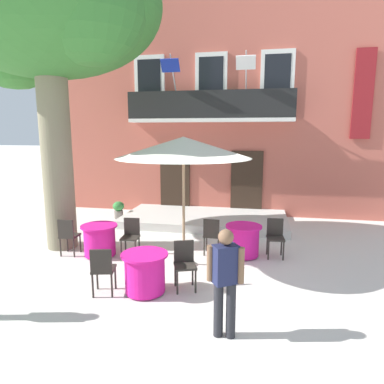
# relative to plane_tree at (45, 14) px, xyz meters

# --- Properties ---
(ground_plane) EXTENTS (120.00, 120.00, 0.00)m
(ground_plane) POSITION_rel_plane_tree_xyz_m (3.64, -0.71, -5.66)
(ground_plane) COLOR silver
(building_facade) EXTENTS (13.00, 5.09, 7.50)m
(building_facade) POSITION_rel_plane_tree_xyz_m (3.34, 6.28, -1.91)
(building_facade) COLOR #BC5B4C
(building_facade) RESTS_ON ground
(entrance_step_platform) EXTENTS (5.28, 2.62, 0.25)m
(entrance_step_platform) POSITION_rel_plane_tree_xyz_m (3.34, 2.98, -5.54)
(entrance_step_platform) COLOR silver
(entrance_step_platform) RESTS_ON ground
(plane_tree) EXTENTS (5.56, 4.88, 7.46)m
(plane_tree) POSITION_rel_plane_tree_xyz_m (0.00, 0.00, 0.00)
(plane_tree) COLOR #7F755B
(plane_tree) RESTS_ON ground
(cafe_table_near_tree) EXTENTS (0.86, 0.86, 0.76)m
(cafe_table_near_tree) POSITION_rel_plane_tree_xyz_m (3.03, -2.08, -5.27)
(cafe_table_near_tree) COLOR #DB1984
(cafe_table_near_tree) RESTS_ON ground
(cafe_chair_near_tree_0) EXTENTS (0.48, 0.48, 0.91)m
(cafe_chair_near_tree_0) POSITION_rel_plane_tree_xyz_m (2.32, -2.33, -5.13)
(cafe_chair_near_tree_0) COLOR #2D2823
(cafe_chair_near_tree_0) RESTS_ON ground
(cafe_chair_near_tree_1) EXTENTS (0.51, 0.51, 0.91)m
(cafe_chair_near_tree_1) POSITION_rel_plane_tree_xyz_m (3.71, -1.75, -5.13)
(cafe_chair_near_tree_1) COLOR #2D2823
(cafe_chair_near_tree_1) RESTS_ON ground
(cafe_table_middle) EXTENTS (0.86, 0.86, 0.76)m
(cafe_table_middle) POSITION_rel_plane_tree_xyz_m (4.73, 0.16, -5.27)
(cafe_table_middle) COLOR #DB1984
(cafe_table_middle) RESTS_ON ground
(cafe_chair_middle_0) EXTENTS (0.41, 0.41, 0.91)m
(cafe_chair_middle_0) POSITION_rel_plane_tree_xyz_m (3.98, 0.10, -5.13)
(cafe_chair_middle_0) COLOR #2D2823
(cafe_chair_middle_0) RESTS_ON ground
(cafe_chair_middle_1) EXTENTS (0.43, 0.43, 0.91)m
(cafe_chair_middle_1) POSITION_rel_plane_tree_xyz_m (5.47, 0.29, -5.13)
(cafe_chair_middle_1) COLOR #2D2823
(cafe_chair_middle_1) RESTS_ON ground
(cafe_table_front) EXTENTS (0.86, 0.86, 0.76)m
(cafe_table_front) POSITION_rel_plane_tree_xyz_m (1.34, -0.48, -5.27)
(cafe_table_front) COLOR #DB1984
(cafe_table_front) RESTS_ON ground
(cafe_chair_front_0) EXTENTS (0.43, 0.43, 0.91)m
(cafe_chair_front_0) POSITION_rel_plane_tree_xyz_m (0.60, -0.61, -5.13)
(cafe_chair_front_0) COLOR #2D2823
(cafe_chair_front_0) RESTS_ON ground
(cafe_chair_front_1) EXTENTS (0.44, 0.44, 0.91)m
(cafe_chair_front_1) POSITION_rel_plane_tree_xyz_m (2.08, -0.33, -5.13)
(cafe_chair_front_1) COLOR #2D2823
(cafe_chair_front_1) RESTS_ON ground
(cafe_umbrella) EXTENTS (2.90, 2.90, 2.85)m
(cafe_umbrella) POSITION_rel_plane_tree_xyz_m (3.45, -0.65, -3.05)
(cafe_umbrella) COLOR #997A56
(cafe_umbrella) RESTS_ON ground
(ground_planter_left) EXTENTS (0.39, 0.39, 0.60)m
(ground_planter_left) POSITION_rel_plane_tree_xyz_m (0.35, 2.96, -5.33)
(ground_planter_left) COLOR slate
(ground_planter_left) RESTS_ON ground
(pedestrian_near_entrance) EXTENTS (0.53, 0.37, 1.62)m
(pedestrian_near_entrance) POSITION_rel_plane_tree_xyz_m (4.61, -3.16, -4.75)
(pedestrian_near_entrance) COLOR #232328
(pedestrian_near_entrance) RESTS_ON ground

